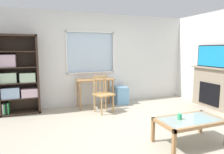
{
  "coord_description": "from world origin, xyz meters",
  "views": [
    {
      "loc": [
        -1.76,
        -3.16,
        1.55
      ],
      "look_at": [
        -0.17,
        0.95,
        0.93
      ],
      "focal_mm": 31.85,
      "sensor_mm": 36.0,
      "label": 1
    }
  ],
  "objects_px": {
    "desk_under_window": "(95,84)",
    "wooden_chair": "(103,94)",
    "fireplace": "(212,88)",
    "bookshelf": "(18,78)",
    "sippy_cup": "(180,116)",
    "coffee_table": "(190,122)",
    "tv": "(214,56)",
    "plastic_drawer_unit": "(120,95)"
  },
  "relations": [
    {
      "from": "tv",
      "to": "coffee_table",
      "type": "height_order",
      "value": "tv"
    },
    {
      "from": "bookshelf",
      "to": "wooden_chair",
      "type": "distance_m",
      "value": 2.06
    },
    {
      "from": "fireplace",
      "to": "sippy_cup",
      "type": "xyz_separation_m",
      "value": [
        -2.16,
        -1.33,
        -0.08
      ]
    },
    {
      "from": "fireplace",
      "to": "tv",
      "type": "height_order",
      "value": "tv"
    },
    {
      "from": "plastic_drawer_unit",
      "to": "tv",
      "type": "distance_m",
      "value": 2.66
    },
    {
      "from": "wooden_chair",
      "to": "tv",
      "type": "xyz_separation_m",
      "value": [
        2.77,
        -0.7,
        0.91
      ]
    },
    {
      "from": "sippy_cup",
      "to": "desk_under_window",
      "type": "bearing_deg",
      "value": 104.88
    },
    {
      "from": "desk_under_window",
      "to": "fireplace",
      "type": "distance_m",
      "value": 3.09
    },
    {
      "from": "plastic_drawer_unit",
      "to": "coffee_table",
      "type": "height_order",
      "value": "plastic_drawer_unit"
    },
    {
      "from": "coffee_table",
      "to": "sippy_cup",
      "type": "distance_m",
      "value": 0.2
    },
    {
      "from": "fireplace",
      "to": "coffee_table",
      "type": "bearing_deg",
      "value": -145.1
    },
    {
      "from": "bookshelf",
      "to": "sippy_cup",
      "type": "height_order",
      "value": "bookshelf"
    },
    {
      "from": "wooden_chair",
      "to": "coffee_table",
      "type": "bearing_deg",
      "value": -69.4
    },
    {
      "from": "bookshelf",
      "to": "plastic_drawer_unit",
      "type": "bearing_deg",
      "value": -1.34
    },
    {
      "from": "plastic_drawer_unit",
      "to": "coffee_table",
      "type": "xyz_separation_m",
      "value": [
        0.07,
        -2.66,
        0.12
      ]
    },
    {
      "from": "coffee_table",
      "to": "wooden_chair",
      "type": "bearing_deg",
      "value": 110.6
    },
    {
      "from": "sippy_cup",
      "to": "tv",
      "type": "bearing_deg",
      "value": 31.97
    },
    {
      "from": "plastic_drawer_unit",
      "to": "sippy_cup",
      "type": "xyz_separation_m",
      "value": [
        -0.09,
        -2.6,
        0.22
      ]
    },
    {
      "from": "wooden_chair",
      "to": "fireplace",
      "type": "relative_size",
      "value": 0.72
    },
    {
      "from": "tv",
      "to": "bookshelf",
      "type": "bearing_deg",
      "value": 164.15
    },
    {
      "from": "desk_under_window",
      "to": "wooden_chair",
      "type": "xyz_separation_m",
      "value": [
        0.05,
        -0.52,
        -0.17
      ]
    },
    {
      "from": "tv",
      "to": "sippy_cup",
      "type": "bearing_deg",
      "value": -148.03
    },
    {
      "from": "fireplace",
      "to": "sippy_cup",
      "type": "height_order",
      "value": "fireplace"
    },
    {
      "from": "wooden_chair",
      "to": "desk_under_window",
      "type": "bearing_deg",
      "value": 95.23
    },
    {
      "from": "fireplace",
      "to": "coffee_table",
      "type": "relative_size",
      "value": 1.15
    },
    {
      "from": "bookshelf",
      "to": "fireplace",
      "type": "distance_m",
      "value": 4.91
    },
    {
      "from": "desk_under_window",
      "to": "tv",
      "type": "height_order",
      "value": "tv"
    },
    {
      "from": "bookshelf",
      "to": "fireplace",
      "type": "relative_size",
      "value": 1.51
    },
    {
      "from": "bookshelf",
      "to": "fireplace",
      "type": "bearing_deg",
      "value": -15.79
    },
    {
      "from": "desk_under_window",
      "to": "wooden_chair",
      "type": "distance_m",
      "value": 0.54
    },
    {
      "from": "coffee_table",
      "to": "sippy_cup",
      "type": "height_order",
      "value": "sippy_cup"
    },
    {
      "from": "coffee_table",
      "to": "bookshelf",
      "type": "bearing_deg",
      "value": 134.85
    },
    {
      "from": "tv",
      "to": "sippy_cup",
      "type": "distance_m",
      "value": 2.68
    },
    {
      "from": "desk_under_window",
      "to": "wooden_chair",
      "type": "height_order",
      "value": "wooden_chair"
    },
    {
      "from": "desk_under_window",
      "to": "sippy_cup",
      "type": "xyz_separation_m",
      "value": [
        0.68,
        -2.55,
        -0.16
      ]
    },
    {
      "from": "plastic_drawer_unit",
      "to": "fireplace",
      "type": "relative_size",
      "value": 0.39
    },
    {
      "from": "plastic_drawer_unit",
      "to": "sippy_cup",
      "type": "height_order",
      "value": "sippy_cup"
    },
    {
      "from": "plastic_drawer_unit",
      "to": "tv",
      "type": "height_order",
      "value": "tv"
    },
    {
      "from": "desk_under_window",
      "to": "sippy_cup",
      "type": "distance_m",
      "value": 2.65
    },
    {
      "from": "fireplace",
      "to": "bookshelf",
      "type": "bearing_deg",
      "value": 164.21
    },
    {
      "from": "tv",
      "to": "coffee_table",
      "type": "xyz_separation_m",
      "value": [
        -1.98,
        -1.39,
        -1.01
      ]
    },
    {
      "from": "desk_under_window",
      "to": "wooden_chair",
      "type": "bearing_deg",
      "value": -84.77
    }
  ]
}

